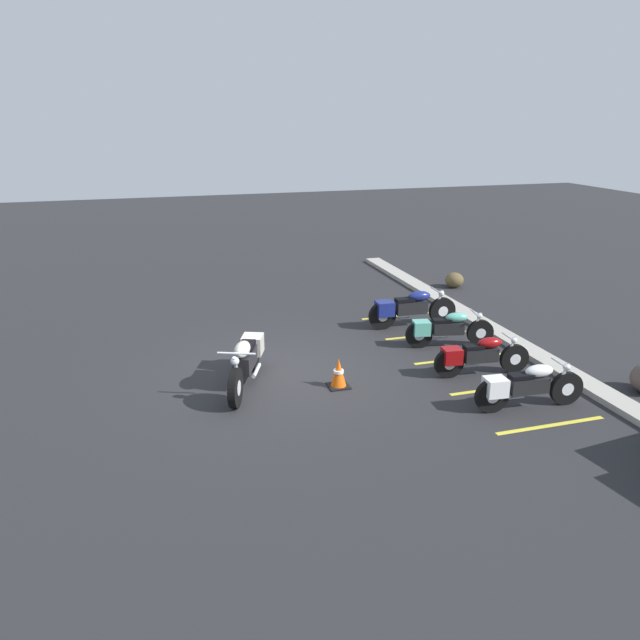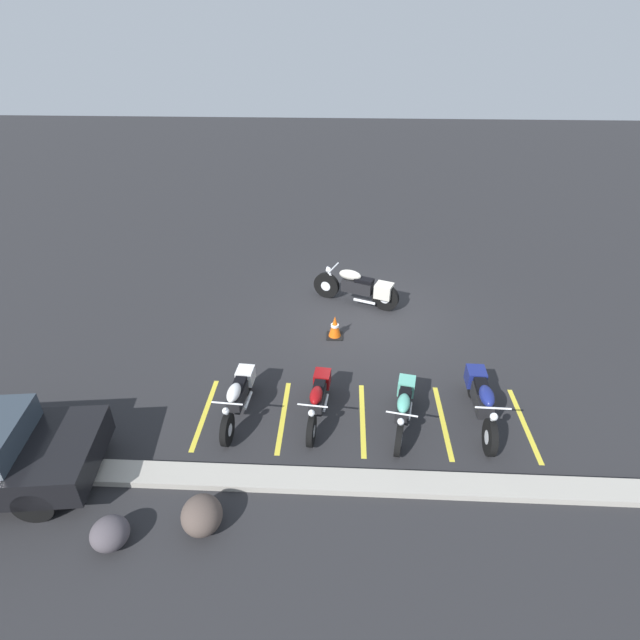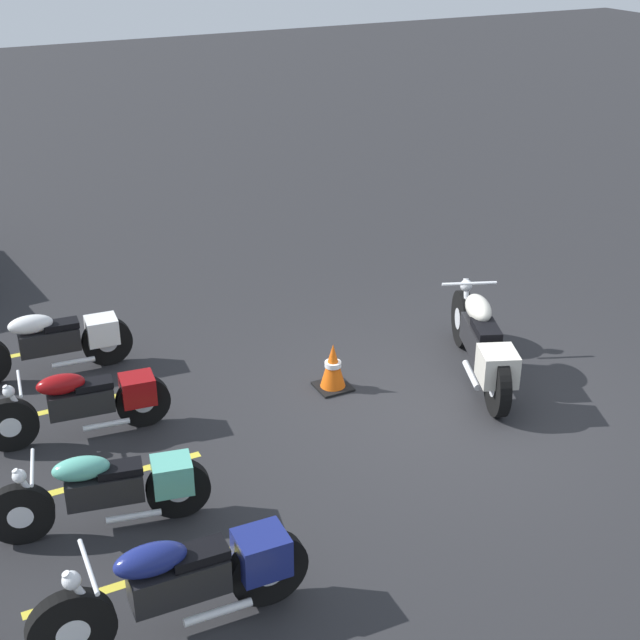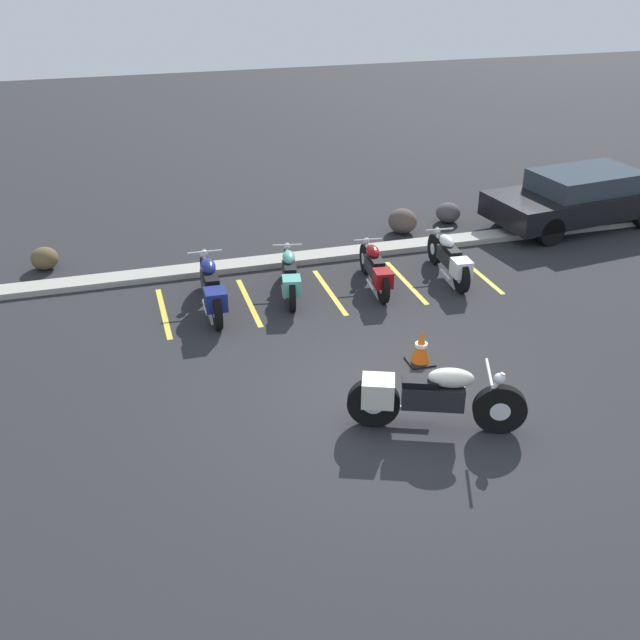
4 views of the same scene
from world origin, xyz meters
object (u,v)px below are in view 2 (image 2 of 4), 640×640
at_px(parked_bike_1, 404,406).
at_px(landscape_rock_0, 202,515).
at_px(motorcycle_cream_featured, 360,287).
at_px(traffic_cone, 335,327).
at_px(parked_bike_3, 238,395).
at_px(parked_bike_2, 318,398).
at_px(parked_bike_0, 481,399).
at_px(landscape_rock_1, 110,533).

xyz_separation_m(parked_bike_1, landscape_rock_0, (3.32, 2.53, -0.14)).
height_order(motorcycle_cream_featured, traffic_cone, motorcycle_cream_featured).
xyz_separation_m(parked_bike_3, landscape_rock_0, (0.08, 2.67, -0.15)).
bearing_deg(parked_bike_2, motorcycle_cream_featured, 174.65).
xyz_separation_m(parked_bike_0, landscape_rock_0, (4.84, 2.75, -0.19)).
xyz_separation_m(parked_bike_2, traffic_cone, (-0.27, -2.85, -0.15)).
bearing_deg(parked_bike_0, motorcycle_cream_featured, -151.28).
relative_size(parked_bike_0, traffic_cone, 3.89).
distance_m(parked_bike_1, landscape_rock_1, 5.45).
bearing_deg(landscape_rock_1, landscape_rock_0, -165.20).
relative_size(motorcycle_cream_featured, landscape_rock_1, 4.06).
bearing_deg(parked_bike_2, landscape_rock_1, -38.41).
height_order(parked_bike_2, parked_bike_3, parked_bike_3).
xyz_separation_m(motorcycle_cream_featured, parked_bike_1, (-0.76, 4.68, -0.09)).
height_order(parked_bike_0, landscape_rock_0, parked_bike_0).
xyz_separation_m(parked_bike_1, parked_bike_3, (3.24, -0.14, 0.01)).
relative_size(motorcycle_cream_featured, parked_bike_1, 1.16).
relative_size(motorcycle_cream_featured, parked_bike_2, 1.17).
distance_m(parked_bike_1, traffic_cone, 3.32).
bearing_deg(parked_bike_2, landscape_rock_0, -25.71).
relative_size(parked_bike_0, parked_bike_1, 1.13).
height_order(parked_bike_1, landscape_rock_0, parked_bike_1).
bearing_deg(landscape_rock_1, parked_bike_0, -153.31).
height_order(parked_bike_3, landscape_rock_1, parked_bike_3).
bearing_deg(traffic_cone, landscape_rock_1, 61.19).
bearing_deg(parked_bike_0, landscape_rock_0, -58.77).
bearing_deg(motorcycle_cream_featured, parked_bike_3, 83.01).
relative_size(motorcycle_cream_featured, landscape_rock_0, 3.39).
xyz_separation_m(parked_bike_1, parked_bike_2, (1.66, -0.16, -0.00)).
height_order(parked_bike_2, landscape_rock_1, parked_bike_2).
height_order(parked_bike_0, parked_bike_1, parked_bike_0).
distance_m(parked_bike_1, parked_bike_3, 3.25).
bearing_deg(parked_bike_3, landscape_rock_0, 2.53).
xyz_separation_m(parked_bike_2, landscape_rock_1, (2.97, 3.03, -0.18)).
xyz_separation_m(landscape_rock_1, traffic_cone, (-3.23, -5.88, 0.04)).
height_order(landscape_rock_1, traffic_cone, traffic_cone).
relative_size(parked_bike_0, landscape_rock_1, 3.95).
distance_m(parked_bike_2, parked_bike_3, 1.58).
bearing_deg(parked_bike_0, parked_bike_2, -87.23).
distance_m(parked_bike_1, landscape_rock_0, 4.18).
xyz_separation_m(motorcycle_cream_featured, landscape_rock_0, (2.56, 7.21, -0.23)).
bearing_deg(parked_bike_3, traffic_cone, 151.45).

